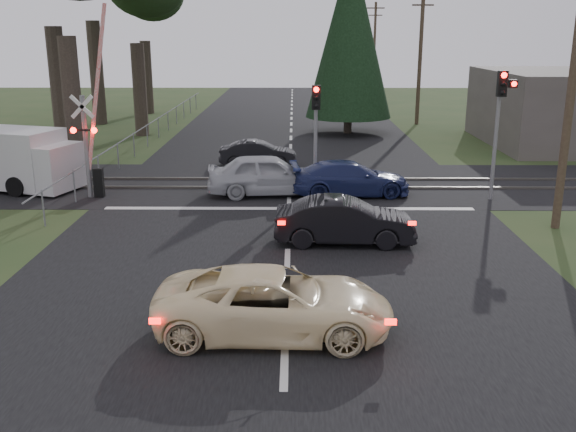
{
  "coord_description": "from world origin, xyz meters",
  "views": [
    {
      "loc": [
        0.16,
        -13.59,
        5.97
      ],
      "look_at": [
        0.02,
        2.73,
        1.3
      ],
      "focal_mm": 40.0,
      "sensor_mm": 36.0,
      "label": 1
    }
  ],
  "objects_px": {
    "utility_pole_mid": "(420,52)",
    "silver_car": "(268,175)",
    "crossing_signal": "(92,143)",
    "dark_hatchback": "(345,221)",
    "traffic_signal_center": "(316,120)",
    "utility_pole_far": "(374,45)",
    "white_van": "(5,158)",
    "blue_sedan": "(350,179)",
    "dark_car_far": "(258,153)",
    "traffic_signal_right": "(501,110)",
    "utility_pole_near": "(573,76)",
    "cream_coupe": "(274,303)"
  },
  "relations": [
    {
      "from": "blue_sedan",
      "to": "dark_car_far",
      "type": "height_order",
      "value": "blue_sedan"
    },
    {
      "from": "utility_pole_far",
      "to": "silver_car",
      "type": "distance_m",
      "value": 45.91
    },
    {
      "from": "utility_pole_mid",
      "to": "utility_pole_far",
      "type": "xyz_separation_m",
      "value": [
        0.0,
        25.0,
        0.0
      ]
    },
    {
      "from": "white_van",
      "to": "utility_pole_far",
      "type": "bearing_deg",
      "value": 83.21
    },
    {
      "from": "traffic_signal_right",
      "to": "dark_hatchback",
      "type": "relative_size",
      "value": 1.16
    },
    {
      "from": "blue_sedan",
      "to": "dark_car_far",
      "type": "relative_size",
      "value": 1.27
    },
    {
      "from": "utility_pole_far",
      "to": "utility_pole_mid",
      "type": "bearing_deg",
      "value": -90.0
    },
    {
      "from": "utility_pole_near",
      "to": "utility_pole_far",
      "type": "relative_size",
      "value": 1.0
    },
    {
      "from": "traffic_signal_center",
      "to": "dark_hatchback",
      "type": "bearing_deg",
      "value": -84.02
    },
    {
      "from": "dark_hatchback",
      "to": "white_van",
      "type": "bearing_deg",
      "value": 63.77
    },
    {
      "from": "cream_coupe",
      "to": "dark_hatchback",
      "type": "xyz_separation_m",
      "value": [
        1.88,
        5.9,
        -0.0
      ]
    },
    {
      "from": "traffic_signal_center",
      "to": "silver_car",
      "type": "distance_m",
      "value": 2.74
    },
    {
      "from": "silver_car",
      "to": "dark_hatchback",
      "type": "bearing_deg",
      "value": -162.73
    },
    {
      "from": "traffic_signal_right",
      "to": "traffic_signal_center",
      "type": "distance_m",
      "value": 6.68
    },
    {
      "from": "dark_car_far",
      "to": "utility_pole_far",
      "type": "bearing_deg",
      "value": -14.7
    },
    {
      "from": "blue_sedan",
      "to": "dark_car_far",
      "type": "xyz_separation_m",
      "value": [
        -3.79,
        5.61,
        -0.07
      ]
    },
    {
      "from": "dark_car_far",
      "to": "white_van",
      "type": "relative_size",
      "value": 0.55
    },
    {
      "from": "traffic_signal_center",
      "to": "dark_hatchback",
      "type": "relative_size",
      "value": 1.01
    },
    {
      "from": "crossing_signal",
      "to": "traffic_signal_right",
      "type": "distance_m",
      "value": 14.88
    },
    {
      "from": "traffic_signal_center",
      "to": "blue_sedan",
      "type": "height_order",
      "value": "traffic_signal_center"
    },
    {
      "from": "crossing_signal",
      "to": "dark_hatchback",
      "type": "relative_size",
      "value": 1.71
    },
    {
      "from": "utility_pole_mid",
      "to": "silver_car",
      "type": "relative_size",
      "value": 1.95
    },
    {
      "from": "utility_pole_near",
      "to": "cream_coupe",
      "type": "distance_m",
      "value": 12.21
    },
    {
      "from": "utility_pole_near",
      "to": "silver_car",
      "type": "distance_m",
      "value": 10.94
    },
    {
      "from": "silver_car",
      "to": "dark_car_far",
      "type": "relative_size",
      "value": 1.3
    },
    {
      "from": "crossing_signal",
      "to": "white_van",
      "type": "height_order",
      "value": "crossing_signal"
    },
    {
      "from": "traffic_signal_center",
      "to": "utility_pole_far",
      "type": "bearing_deg",
      "value": 80.4
    },
    {
      "from": "dark_hatchback",
      "to": "dark_car_far",
      "type": "distance_m",
      "value": 11.83
    },
    {
      "from": "traffic_signal_right",
      "to": "blue_sedan",
      "type": "relative_size",
      "value": 1.04
    },
    {
      "from": "traffic_signal_right",
      "to": "utility_pole_far",
      "type": "bearing_deg",
      "value": 88.8
    },
    {
      "from": "traffic_signal_right",
      "to": "utility_pole_near",
      "type": "height_order",
      "value": "utility_pole_near"
    },
    {
      "from": "traffic_signal_center",
      "to": "cream_coupe",
      "type": "relative_size",
      "value": 0.85
    },
    {
      "from": "silver_car",
      "to": "white_van",
      "type": "height_order",
      "value": "white_van"
    },
    {
      "from": "traffic_signal_center",
      "to": "dark_hatchback",
      "type": "xyz_separation_m",
      "value": [
        0.66,
        -6.3,
        -2.14
      ]
    },
    {
      "from": "utility_pole_near",
      "to": "dark_hatchback",
      "type": "bearing_deg",
      "value": -166.67
    },
    {
      "from": "traffic_signal_center",
      "to": "blue_sedan",
      "type": "distance_m",
      "value": 2.56
    },
    {
      "from": "silver_car",
      "to": "white_van",
      "type": "relative_size",
      "value": 0.72
    },
    {
      "from": "traffic_signal_right",
      "to": "white_van",
      "type": "relative_size",
      "value": 0.73
    },
    {
      "from": "white_van",
      "to": "traffic_signal_center",
      "type": "bearing_deg",
      "value": 14.82
    },
    {
      "from": "dark_hatchback",
      "to": "blue_sedan",
      "type": "distance_m",
      "value": 5.83
    },
    {
      "from": "traffic_signal_right",
      "to": "utility_pole_far",
      "type": "xyz_separation_m",
      "value": [
        0.95,
        45.53,
        1.41
      ]
    },
    {
      "from": "utility_pole_mid",
      "to": "dark_hatchback",
      "type": "relative_size",
      "value": 2.21
    },
    {
      "from": "utility_pole_near",
      "to": "dark_hatchback",
      "type": "relative_size",
      "value": 2.21
    },
    {
      "from": "utility_pole_mid",
      "to": "dark_car_far",
      "type": "distance_m",
      "value": 17.87
    },
    {
      "from": "utility_pole_mid",
      "to": "white_van",
      "type": "height_order",
      "value": "utility_pole_mid"
    },
    {
      "from": "utility_pole_near",
      "to": "utility_pole_far",
      "type": "xyz_separation_m",
      "value": [
        0.0,
        49.0,
        0.0
      ]
    },
    {
      "from": "cream_coupe",
      "to": "white_van",
      "type": "xyz_separation_m",
      "value": [
        -11.01,
        12.77,
        0.53
      ]
    },
    {
      "from": "utility_pole_mid",
      "to": "white_van",
      "type": "xyz_separation_m",
      "value": [
        -19.73,
        -18.75,
        -3.53
      ]
    },
    {
      "from": "blue_sedan",
      "to": "dark_hatchback",
      "type": "bearing_deg",
      "value": 167.84
    },
    {
      "from": "cream_coupe",
      "to": "dark_hatchback",
      "type": "distance_m",
      "value": 6.19
    }
  ]
}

